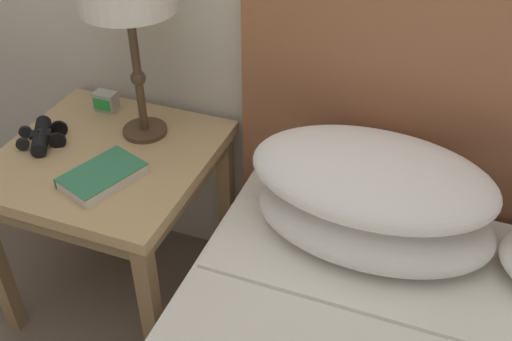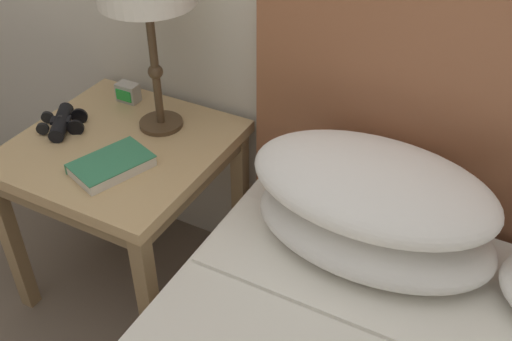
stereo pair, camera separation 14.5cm
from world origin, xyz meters
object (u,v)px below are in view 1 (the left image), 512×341
book_on_nightstand (102,176)px  alarm_clock (106,101)px  nightstand (109,174)px  binoculars_pair (42,136)px

book_on_nightstand → alarm_clock: alarm_clock is taller
nightstand → alarm_clock: (-0.12, 0.21, 0.11)m
nightstand → binoculars_pair: bearing=-174.9°
book_on_nightstand → alarm_clock: size_ratio=3.42×
alarm_clock → book_on_nightstand: bearing=-59.5°
binoculars_pair → alarm_clock: size_ratio=2.26×
book_on_nightstand → alarm_clock: (-0.19, 0.32, 0.01)m
binoculars_pair → nightstand: bearing=5.1°
book_on_nightstand → binoculars_pair: 0.28m
binoculars_pair → alarm_clock: (0.07, 0.22, 0.01)m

